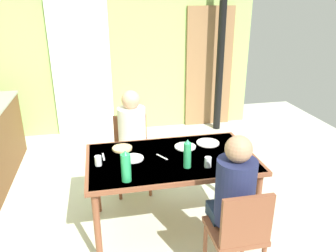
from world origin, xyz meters
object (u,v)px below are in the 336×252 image
object	(u,v)px
dining_table	(171,164)
water_bottle_green_near	(187,154)
chair_near_diner	(239,232)
water_bottle_green_far	(126,167)
chair_far_diner	(132,149)
person_far_diner	(132,130)
person_near_diner	(234,189)
serving_bowl_center	(247,164)

from	to	relation	value
dining_table	water_bottle_green_near	distance (m)	0.30
chair_near_diner	water_bottle_green_far	world-z (taller)	water_bottle_green_far
water_bottle_green_far	chair_far_diner	bearing A→B (deg)	82.34
person_far_diner	water_bottle_green_near	size ratio (longest dim) A/B	2.95
dining_table	person_near_diner	world-z (taller)	person_near_diner
chair_near_diner	water_bottle_green_far	size ratio (longest dim) A/B	3.25
chair_near_diner	chair_far_diner	xyz separation A→B (m)	(-0.62, 1.61, 0.00)
person_near_diner	water_bottle_green_far	bearing A→B (deg)	156.49
person_far_diner	water_bottle_green_far	world-z (taller)	person_far_diner
person_far_diner	water_bottle_green_near	xyz separation A→B (m)	(0.38, -0.88, 0.10)
dining_table	water_bottle_green_far	size ratio (longest dim) A/B	5.77
water_bottle_green_far	serving_bowl_center	xyz separation A→B (m)	(1.04, 0.01, -0.10)
water_bottle_green_far	serving_bowl_center	bearing A→B (deg)	0.56
water_bottle_green_near	chair_far_diner	bearing A→B (deg)	110.41
dining_table	serving_bowl_center	bearing A→B (deg)	-28.16
person_near_diner	dining_table	bearing A→B (deg)	116.68
chair_far_diner	person_far_diner	xyz separation A→B (m)	(-0.00, -0.14, 0.28)
person_far_diner	water_bottle_green_far	size ratio (longest dim) A/B	2.88
water_bottle_green_near	water_bottle_green_far	distance (m)	0.55
chair_near_diner	water_bottle_green_near	xyz separation A→B (m)	(-0.24, 0.59, 0.38)
person_near_diner	serving_bowl_center	xyz separation A→B (m)	(0.26, 0.35, 0.00)
dining_table	chair_near_diner	distance (m)	0.89
serving_bowl_center	chair_far_diner	bearing A→B (deg)	128.23
chair_far_diner	person_far_diner	bearing A→B (deg)	90.00
dining_table	person_near_diner	bearing A→B (deg)	-63.32
person_near_diner	water_bottle_green_near	xyz separation A→B (m)	(-0.24, 0.46, 0.10)
person_far_diner	person_near_diner	bearing A→B (deg)	114.97
chair_near_diner	person_near_diner	distance (m)	0.31
dining_table	water_bottle_green_far	bearing A→B (deg)	-143.01
person_near_diner	serving_bowl_center	bearing A→B (deg)	52.78
dining_table	serving_bowl_center	size ratio (longest dim) A/B	9.07
water_bottle_green_far	dining_table	bearing A→B (deg)	36.99
chair_near_diner	person_near_diner	world-z (taller)	person_near_diner
chair_far_diner	water_bottle_green_near	world-z (taller)	water_bottle_green_near
chair_near_diner	water_bottle_green_far	bearing A→B (deg)	148.59
person_near_diner	person_far_diner	size ratio (longest dim) A/B	1.00
person_far_diner	serving_bowl_center	world-z (taller)	person_far_diner
chair_far_diner	person_far_diner	world-z (taller)	person_far_diner
water_bottle_green_near	serving_bowl_center	xyz separation A→B (m)	(0.51, -0.11, -0.09)
chair_near_diner	chair_far_diner	distance (m)	1.73
dining_table	water_bottle_green_near	world-z (taller)	water_bottle_green_near
person_near_diner	person_far_diner	distance (m)	1.48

